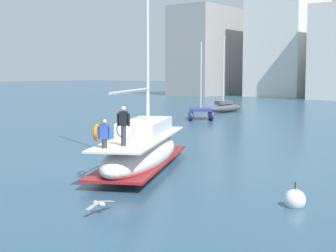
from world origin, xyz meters
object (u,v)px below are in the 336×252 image
main_sailboat (142,149)px  moored_sloop_far (225,107)px  moored_catamaran (201,113)px  seagull (100,204)px  mooring_buoy (295,200)px

main_sailboat → moored_sloop_far: size_ratio=1.70×
main_sailboat → moored_catamaran: main_sailboat is taller
seagull → main_sailboat: bearing=119.2°
moored_catamaran → seagull: 32.82m
main_sailboat → seagull: main_sailboat is taller
main_sailboat → moored_catamaran: bearing=116.7°
main_sailboat → moored_sloop_far: 34.22m
moored_sloop_far → seagull: 41.65m
seagull → moored_catamaran: bearing=117.2°
moored_sloop_far → moored_catamaran: moored_sloop_far is taller
moored_sloop_far → seagull: size_ratio=6.68×
main_sailboat → mooring_buoy: main_sailboat is taller
moored_sloop_far → seagull: (17.38, -37.85, -0.27)m
seagull → mooring_buoy: (4.50, 4.42, -0.11)m
main_sailboat → seagull: (3.64, -6.51, -0.59)m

